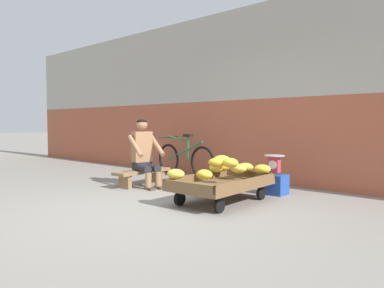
# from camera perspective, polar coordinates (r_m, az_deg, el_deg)

# --- Properties ---
(ground_plane) EXTENTS (80.00, 80.00, 0.00)m
(ground_plane) POSITION_cam_1_polar(r_m,az_deg,el_deg) (4.55, -7.15, -10.37)
(ground_plane) COLOR gray
(back_wall) EXTENTS (16.00, 0.30, 3.20)m
(back_wall) POSITION_cam_1_polar(r_m,az_deg,el_deg) (6.78, 12.13, 7.67)
(back_wall) COLOR #A35138
(back_wall) RESTS_ON ground
(banana_cart) EXTENTS (0.89, 1.47, 0.36)m
(banana_cart) POSITION_cam_1_polar(r_m,az_deg,el_deg) (4.98, 4.68, -6.36)
(banana_cart) COLOR brown
(banana_cart) RESTS_ON ground
(banana_pile) EXTENTS (0.87, 1.43, 0.26)m
(banana_pile) POSITION_cam_1_polar(r_m,az_deg,el_deg) (5.10, 5.02, -3.62)
(banana_pile) COLOR gold
(banana_pile) RESTS_ON banana_cart
(low_bench) EXTENTS (0.35, 1.11, 0.27)m
(low_bench) POSITION_cam_1_polar(r_m,az_deg,el_deg) (6.38, -7.76, -4.64)
(low_bench) COLOR olive
(low_bench) RESTS_ON ground
(vendor_seated) EXTENTS (0.73, 0.58, 1.14)m
(vendor_seated) POSITION_cam_1_polar(r_m,az_deg,el_deg) (6.26, -7.43, -1.40)
(vendor_seated) COLOR #9E704C
(vendor_seated) RESTS_ON ground
(plastic_crate) EXTENTS (0.36, 0.28, 0.30)m
(plastic_crate) POSITION_cam_1_polar(r_m,az_deg,el_deg) (5.70, 12.67, -6.13)
(plastic_crate) COLOR #234CA8
(plastic_crate) RESTS_ON ground
(weighing_scale) EXTENTS (0.30, 0.30, 0.29)m
(weighing_scale) POSITION_cam_1_polar(r_m,az_deg,el_deg) (5.66, 12.71, -3.10)
(weighing_scale) COLOR #28282D
(weighing_scale) RESTS_ON plastic_crate
(bicycle_near_left) EXTENTS (1.66, 0.48, 0.86)m
(bicycle_near_left) POSITION_cam_1_polar(r_m,az_deg,el_deg) (7.34, -1.17, -2.38)
(bicycle_near_left) COLOR black
(bicycle_near_left) RESTS_ON ground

